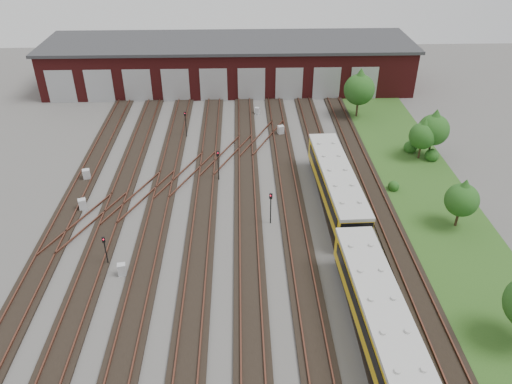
{
  "coord_description": "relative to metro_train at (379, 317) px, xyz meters",
  "views": [
    {
      "loc": [
        1.54,
        -29.51,
        25.2
      ],
      "look_at": [
        2.74,
        7.45,
        2.0
      ],
      "focal_mm": 35.0,
      "sensor_mm": 36.0,
      "label": 1
    }
  ],
  "objects": [
    {
      "name": "metro_train",
      "position": [
        0.0,
        0.0,
        0.0
      ],
      "size": [
        3.23,
        47.11,
        3.11
      ],
      "rotation": [
        0.0,
        0.0,
        0.03
      ],
      "color": "black",
      "rests_on": "ground"
    },
    {
      "name": "tree_2",
      "position": [
        11.59,
        24.77,
        1.56
      ],
      "size": [
        3.27,
        3.27,
        5.42
      ],
      "color": "#322516",
      "rests_on": "ground"
    },
    {
      "name": "bush_2",
      "position": [
        11.62,
        23.92,
        -1.19
      ],
      "size": [
        1.46,
        1.46,
        1.46
      ],
      "primitive_type": "sphere",
      "color": "#1A4814",
      "rests_on": "ground"
    },
    {
      "name": "signal_mast_2",
      "position": [
        -14.78,
        30.49,
        -0.0
      ],
      "size": [
        0.24,
        0.22,
        3.02
      ],
      "rotation": [
        0.0,
        0.0,
        -0.12
      ],
      "color": "black",
      "rests_on": "ground"
    },
    {
      "name": "relay_cabinet_2",
      "position": [
        -17.56,
        6.72,
        -1.42
      ],
      "size": [
        0.68,
        0.6,
        1.0
      ],
      "primitive_type": "cube",
      "rotation": [
        0.0,
        0.0,
        0.18
      ],
      "color": "#B4B6B9",
      "rests_on": "ground"
    },
    {
      "name": "tree_3",
      "position": [
        9.77,
        12.07,
        1.07
      ],
      "size": [
        2.81,
        2.81,
        4.66
      ],
      "color": "#322516",
      "rests_on": "ground"
    },
    {
      "name": "signal_mast_1",
      "position": [
        -10.75,
        20.55,
        0.09
      ],
      "size": [
        0.26,
        0.25,
        3.15
      ],
      "rotation": [
        0.0,
        0.0,
        0.14
      ],
      "color": "black",
      "rests_on": "ground"
    },
    {
      "name": "signal_mast_0",
      "position": [
        -18.9,
        7.94,
        -0.23
      ],
      "size": [
        0.26,
        0.25,
        2.62
      ],
      "rotation": [
        0.0,
        0.0,
        0.31
      ],
      "color": "black",
      "rests_on": "ground"
    },
    {
      "name": "bush_0",
      "position": [
        6.0,
        18.08,
        -1.38
      ],
      "size": [
        1.08,
        1.08,
        1.08
      ],
      "primitive_type": "sphere",
      "color": "#1A4814",
      "rests_on": "ground"
    },
    {
      "name": "relay_cabinet_1",
      "position": [
        -22.76,
        15.56,
        -1.36
      ],
      "size": [
        0.83,
        0.76,
        1.13
      ],
      "primitive_type": "cube",
      "rotation": [
        0.0,
        0.0,
        0.35
      ],
      "color": "#B4B6B9",
      "rests_on": "ground"
    },
    {
      "name": "tree_0",
      "position": [
        6.0,
        35.53,
        2.07
      ],
      "size": [
        3.75,
        3.75,
        6.22
      ],
      "color": "#322516",
      "rests_on": "ground"
    },
    {
      "name": "ground",
      "position": [
        -10.0,
        7.46,
        -1.92
      ],
      "size": [
        120.0,
        120.0,
        0.0
      ],
      "primitive_type": "plane",
      "color": "#464441",
      "rests_on": "ground"
    },
    {
      "name": "relay_cabinet_0",
      "position": [
        -23.76,
        20.92,
        -1.35
      ],
      "size": [
        0.8,
        0.72,
        1.14
      ],
      "primitive_type": "cube",
      "rotation": [
        0.0,
        0.0,
        0.25
      ],
      "color": "#B4B6B9",
      "rests_on": "ground"
    },
    {
      "name": "maintenance_shed",
      "position": [
        -10.01,
        47.43,
        1.28
      ],
      "size": [
        51.0,
        12.5,
        6.35
      ],
      "color": "#521414",
      "rests_on": "ground"
    },
    {
      "name": "grass_verge",
      "position": [
        9.0,
        17.46,
        -1.9
      ],
      "size": [
        8.0,
        55.0,
        0.05
      ],
      "primitive_type": "cube",
      "color": "#244C19",
      "rests_on": "ground"
    },
    {
      "name": "tree_1",
      "position": [
        10.38,
        24.31,
        1.05
      ],
      "size": [
        2.8,
        2.8,
        4.63
      ],
      "color": "#322516",
      "rests_on": "ground"
    },
    {
      "name": "track_network",
      "position": [
        -10.17,
        8.04,
        -1.81
      ],
      "size": [
        30.4,
        70.0,
        0.33
      ],
      "color": "black",
      "rests_on": "ground"
    },
    {
      "name": "bush_1",
      "position": [
        9.93,
        25.91,
        -1.21
      ],
      "size": [
        1.43,
        1.43,
        1.43
      ],
      "primitive_type": "sphere",
      "color": "#1A4814",
      "rests_on": "ground"
    },
    {
      "name": "relay_cabinet_3",
      "position": [
        -6.41,
        36.66,
        -1.47
      ],
      "size": [
        0.65,
        0.59,
        0.89
      ],
      "primitive_type": "cube",
      "rotation": [
        0.0,
        0.0,
        -0.31
      ],
      "color": "#B4B6B9",
      "rests_on": "ground"
    },
    {
      "name": "relay_cabinet_4",
      "position": [
        -3.87,
        30.56,
        -1.36
      ],
      "size": [
        0.81,
        0.73,
        1.12
      ],
      "primitive_type": "cube",
      "rotation": [
        0.0,
        0.0,
        0.29
      ],
      "color": "#B4B6B9",
      "rests_on": "ground"
    },
    {
      "name": "signal_mast_3",
      "position": [
        -6.07,
        13.01,
        0.01
      ],
      "size": [
        0.28,
        0.27,
        3.0
      ],
      "rotation": [
        0.0,
        0.0,
        -0.38
      ],
      "color": "black",
      "rests_on": "ground"
    }
  ]
}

